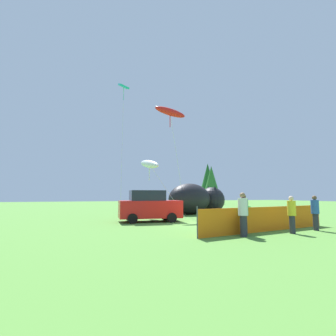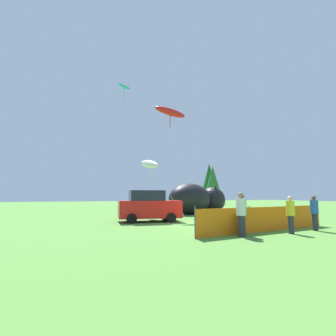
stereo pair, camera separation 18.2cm
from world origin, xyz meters
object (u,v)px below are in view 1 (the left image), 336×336
at_px(folding_chair, 247,212).
at_px(spectator_in_blue_shirt, 243,212).
at_px(parked_car, 149,206).
at_px(kite_teal_diamond, 124,89).
at_px(kite_white_ghost, 149,164).
at_px(kite_red_lizard, 170,112).
at_px(spectator_in_black_shirt, 244,213).
at_px(inflatable_cat, 196,200).
at_px(spectator_in_red_shirt, 292,213).
at_px(spectator_in_green_shirt, 315,211).

relative_size(folding_chair, spectator_in_blue_shirt, 0.53).
xyz_separation_m(parked_car, kite_teal_diamond, (-0.49, 6.92, 10.50)).
xyz_separation_m(kite_white_ghost, kite_red_lizard, (1.90, 0.40, 4.50)).
distance_m(kite_teal_diamond, kite_red_lizard, 5.57).
height_order(parked_car, spectator_in_black_shirt, parked_car).
bearing_deg(spectator_in_blue_shirt, kite_red_lizard, 85.22).
xyz_separation_m(inflatable_cat, spectator_in_red_shirt, (-1.61, -12.60, -0.36)).
xyz_separation_m(spectator_in_red_shirt, kite_red_lizard, (-1.70, 10.74, 7.71)).
bearing_deg(spectator_in_red_shirt, kite_red_lizard, 99.01).
height_order(spectator_in_blue_shirt, kite_white_ghost, kite_white_ghost).
xyz_separation_m(kite_white_ghost, kite_teal_diamond, (-1.39, 3.87, 7.37)).
bearing_deg(kite_teal_diamond, parked_car, -85.96).
relative_size(folding_chair, inflatable_cat, 0.14).
bearing_deg(spectator_in_green_shirt, inflatable_cat, 91.31).
relative_size(folding_chair, spectator_in_red_shirt, 0.58).
relative_size(parked_car, folding_chair, 4.27).
distance_m(inflatable_cat, kite_red_lizard, 8.27).
height_order(folding_chair, spectator_in_blue_shirt, spectator_in_blue_shirt).
bearing_deg(kite_white_ghost, inflatable_cat, 23.52).
relative_size(folding_chair, kite_red_lizard, 0.10).
bearing_deg(spectator_in_red_shirt, spectator_in_blue_shirt, 178.90).
distance_m(folding_chair, kite_white_ghost, 8.08).
bearing_deg(spectator_in_black_shirt, inflatable_cat, 72.15).
bearing_deg(folding_chair, inflatable_cat, -68.70).
bearing_deg(spectator_in_green_shirt, kite_teal_diamond, 116.46).
relative_size(spectator_in_blue_shirt, kite_red_lizard, 0.20).
relative_size(spectator_in_black_shirt, kite_white_ghost, 0.37).
bearing_deg(spectator_in_black_shirt, spectator_in_blue_shirt, -131.39).
relative_size(inflatable_cat, kite_teal_diamond, 0.56).
relative_size(spectator_in_red_shirt, kite_white_ghost, 0.36).
bearing_deg(folding_chair, spectator_in_red_shirt, 93.27).
bearing_deg(spectator_in_green_shirt, parked_car, 132.79).
bearing_deg(inflatable_cat, folding_chair, -110.29).
relative_size(parked_car, kite_red_lizard, 0.45).
bearing_deg(inflatable_cat, spectator_in_blue_shirt, -129.39).
xyz_separation_m(inflatable_cat, spectator_in_blue_shirt, (-4.21, -12.55, -0.28)).
xyz_separation_m(parked_car, spectator_in_green_shirt, (6.39, -6.90, -0.06)).
height_order(inflatable_cat, kite_white_ghost, kite_white_ghost).
height_order(folding_chair, inflatable_cat, inflatable_cat).
bearing_deg(kite_red_lizard, parked_car, -129.03).
distance_m(spectator_in_black_shirt, spectator_in_green_shirt, 4.22).
bearing_deg(spectator_in_black_shirt, kite_white_ghost, 97.22).
bearing_deg(inflatable_cat, parked_car, -159.84).
bearing_deg(kite_teal_diamond, kite_red_lizard, -46.53).
distance_m(parked_car, spectator_in_red_shirt, 8.56).
bearing_deg(kite_red_lizard, inflatable_cat, 29.37).
xyz_separation_m(spectator_in_blue_shirt, spectator_in_green_shirt, (4.49, 0.33, -0.07)).
height_order(parked_car, kite_red_lizard, kite_red_lizard).
bearing_deg(spectator_in_red_shirt, spectator_in_black_shirt, 171.52).
bearing_deg(inflatable_cat, spectator_in_black_shirt, -128.70).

